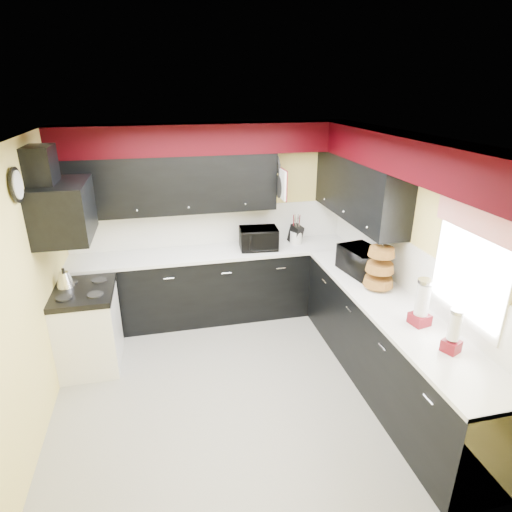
{
  "coord_description": "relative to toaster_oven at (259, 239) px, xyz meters",
  "views": [
    {
      "loc": [
        -0.61,
        -3.59,
        2.92
      ],
      "look_at": [
        0.35,
        0.65,
        1.17
      ],
      "focal_mm": 30.0,
      "sensor_mm": 36.0,
      "label": 1
    }
  ],
  "objects": [
    {
      "name": "dispenser_a",
      "position": [
        0.96,
        -2.15,
        0.07
      ],
      "size": [
        0.18,
        0.18,
        0.41
      ],
      "primitive_type": null,
      "rotation": [
        0.0,
        0.0,
        0.2
      ],
      "color": "#61110B",
      "rests_on": "counter_right"
    },
    {
      "name": "clock",
      "position": [
        -2.34,
        -1.21,
        1.07
      ],
      "size": [
        0.03,
        0.3,
        0.3
      ],
      "primitive_type": null,
      "color": "black",
      "rests_on": "wall_left"
    },
    {
      "name": "cut_board",
      "position": [
        0.26,
        -0.16,
        0.72
      ],
      "size": [
        0.03,
        0.26,
        0.35
      ],
      "primitive_type": "cube",
      "color": "white",
      "rests_on": "upper_back"
    },
    {
      "name": "counter_right",
      "position": [
        0.93,
        -1.76,
        -0.16
      ],
      "size": [
        0.64,
        3.02,
        0.04
      ],
      "primitive_type": "cube",
      "color": "white",
      "rests_on": "cab_right"
    },
    {
      "name": "hood_duct",
      "position": [
        -2.25,
        -0.71,
        1.12
      ],
      "size": [
        0.24,
        0.4,
        0.4
      ],
      "primitive_type": "cube",
      "color": "black",
      "rests_on": "wall_left"
    },
    {
      "name": "pan_mid",
      "position": [
        0.25,
        -0.04,
        0.67
      ],
      "size": [
        0.03,
        0.28,
        0.46
      ],
      "primitive_type": null,
      "color": "black",
      "rests_on": "upper_back"
    },
    {
      "name": "kettle",
      "position": [
        -2.25,
        -0.59,
        -0.08
      ],
      "size": [
        0.22,
        0.22,
        0.16
      ],
      "primitive_type": null,
      "rotation": [
        0.0,
        0.0,
        -0.23
      ],
      "color": "silver",
      "rests_on": "cooktop"
    },
    {
      "name": "wall_back",
      "position": [
        -0.57,
        0.34,
        0.17
      ],
      "size": [
        3.6,
        0.06,
        2.5
      ],
      "primitive_type": "cube",
      "color": "#E0C666",
      "rests_on": "ground"
    },
    {
      "name": "ceiling",
      "position": [
        -0.57,
        -1.46,
        1.42
      ],
      "size": [
        3.6,
        3.6,
        0.06
      ],
      "primitive_type": "cube",
      "color": "white",
      "rests_on": "wall_back"
    },
    {
      "name": "baskets",
      "position": [
        0.95,
        -1.41,
        0.1
      ],
      "size": [
        0.27,
        0.27,
        0.5
      ],
      "primitive_type": null,
      "color": "brown",
      "rests_on": "upper_right"
    },
    {
      "name": "hood",
      "position": [
        -2.12,
        -0.71,
        0.7
      ],
      "size": [
        0.5,
        0.78,
        0.55
      ],
      "primitive_type": "cube",
      "color": "black",
      "rests_on": "wall_left"
    },
    {
      "name": "stove",
      "position": [
        -2.07,
        -0.71,
        -0.65
      ],
      "size": [
        0.6,
        0.75,
        0.86
      ],
      "primitive_type": "cube",
      "color": "white",
      "rests_on": "ground"
    },
    {
      "name": "wall_left",
      "position": [
        -2.37,
        -1.46,
        0.17
      ],
      "size": [
        0.06,
        3.6,
        2.5
      ],
      "primitive_type": "cube",
      "color": "#E0C666",
      "rests_on": "ground"
    },
    {
      "name": "toaster_oven",
      "position": [
        0.0,
        0.0,
        0.0
      ],
      "size": [
        0.51,
        0.44,
        0.28
      ],
      "primitive_type": "imported",
      "rotation": [
        0.0,
        0.0,
        -0.08
      ],
      "color": "black",
      "rests_on": "counter_back"
    },
    {
      "name": "pan_top",
      "position": [
        0.25,
        0.09,
        0.92
      ],
      "size": [
        0.03,
        0.22,
        0.4
      ],
      "primitive_type": null,
      "color": "black",
      "rests_on": "upper_back"
    },
    {
      "name": "window",
      "position": [
        1.21,
        -2.36,
        0.47
      ],
      "size": [
        0.03,
        0.86,
        0.96
      ],
      "primitive_type": null,
      "color": "white",
      "rests_on": "wall_right"
    },
    {
      "name": "knife_block",
      "position": [
        0.53,
        0.1,
        -0.01
      ],
      "size": [
        0.17,
        0.19,
        0.25
      ],
      "primitive_type": "cube",
      "rotation": [
        0.0,
        0.0,
        0.44
      ],
      "color": "black",
      "rests_on": "counter_back"
    },
    {
      "name": "upper_back",
      "position": [
        -1.07,
        0.17,
        0.72
      ],
      "size": [
        2.6,
        0.35,
        0.7
      ],
      "primitive_type": "cube",
      "color": "black",
      "rests_on": "wall_back"
    },
    {
      "name": "valance",
      "position": [
        1.16,
        -2.36,
        0.87
      ],
      "size": [
        0.04,
        0.88,
        0.2
      ],
      "primitive_type": "cube",
      "color": "red",
      "rests_on": "wall_right"
    },
    {
      "name": "wall_right",
      "position": [
        1.23,
        -1.46,
        0.17
      ],
      "size": [
        0.06,
        3.6,
        2.5
      ],
      "primitive_type": "cube",
      "color": "#E0C666",
      "rests_on": "ground"
    },
    {
      "name": "upper_right",
      "position": [
        1.05,
        -0.56,
        0.72
      ],
      "size": [
        0.35,
        1.8,
        0.7
      ],
      "primitive_type": "cube",
      "color": "black",
      "rests_on": "wall_right"
    },
    {
      "name": "splash_back",
      "position": [
        -0.57,
        0.33,
        0.11
      ],
      "size": [
        3.6,
        0.02,
        0.5
      ],
      "primitive_type": "cube",
      "color": "white",
      "rests_on": "counter_back"
    },
    {
      "name": "microwave",
      "position": [
        0.95,
        -1.0,
        0.01
      ],
      "size": [
        0.44,
        0.57,
        0.29
      ],
      "primitive_type": "imported",
      "rotation": [
        0.0,
        0.0,
        1.74
      ],
      "color": "black",
      "rests_on": "counter_right"
    },
    {
      "name": "counter_back",
      "position": [
        -0.57,
        0.04,
        -0.16
      ],
      "size": [
        3.62,
        0.64,
        0.04
      ],
      "primitive_type": "cube",
      "color": "white",
      "rests_on": "cab_back"
    },
    {
      "name": "pan_low",
      "position": [
        0.25,
        0.22,
        0.64
      ],
      "size": [
        0.03,
        0.24,
        0.42
      ],
      "primitive_type": null,
      "color": "black",
      "rests_on": "upper_back"
    },
    {
      "name": "splash_right",
      "position": [
        1.22,
        -1.46,
        0.11
      ],
      "size": [
        0.02,
        3.6,
        0.5
      ],
      "primitive_type": "cube",
      "color": "white",
      "rests_on": "counter_right"
    },
    {
      "name": "cooktop",
      "position": [
        -2.07,
        -0.71,
        -0.19
      ],
      "size": [
        0.62,
        0.77,
        0.06
      ],
      "primitive_type": "cube",
      "color": "black",
      "rests_on": "stove"
    },
    {
      "name": "soffit_right",
      "position": [
        1.05,
        -1.64,
        1.25
      ],
      "size": [
        0.36,
        3.24,
        0.35
      ],
      "primitive_type": "cube",
      "color": "black",
      "rests_on": "wall_right"
    },
    {
      "name": "cab_back",
      "position": [
        -0.57,
        0.04,
        -0.63
      ],
      "size": [
        3.6,
        0.6,
        0.9
      ],
      "primitive_type": "cube",
      "color": "black",
      "rests_on": "ground"
    },
    {
      "name": "ground",
      "position": [
        -0.57,
        -1.46,
        -1.08
      ],
      "size": [
        3.6,
        3.6,
        0.0
      ],
      "primitive_type": "plane",
      "color": "gray",
      "rests_on": "ground"
    },
    {
      "name": "utensil_crock",
      "position": [
        0.53,
        0.08,
        -0.05
      ],
      "size": [
        0.17,
        0.17,
        0.17
      ],
      "primitive_type": "cylinder",
      "rotation": [
        0.0,
        0.0,
        -0.07
      ],
      "color": "silver",
      "rests_on": "counter_back"
    },
    {
      "name": "soffit_back",
      "position": [
        -0.57,
        0.16,
        1.25
      ],
      "size": [
        3.6,
        0.36,
        0.35
      ],
      "primitive_type": "cube",
      "color": "black",
      "rests_on": "wall_back"
    },
    {
      "name": "deco_plate",
      "position": [
        1.2,
        -1.81,
        1.17
      ],
      "size": [
        0.03,
        0.24,
        0.24
      ],
      "primitive_type": null,
      "color": "white",
      "rests_on": "wall_right"
    },
    {
      "name": "dispenser_b",
      "position": [
        0.97,
        -2.58,
        0.03
      ],
      "size": [
        0.16,
        0.16,
        0.34
      ],
      "primitive_type": null,
      "rotation": [
        0.0,
        0.0,
        0.42
      ],
      "color": "maroon",
      "rests_on": "counter_right"
    },
    {
      "name": "cab_right",
      "position": [
        0.93,
        -1.76,
        -0.63
      ],
      "size": [
        0.6,
        3.0,
        0.9
      ],
      "primitive_type": "cube",
      "color": "black",
      "rests_on": "ground"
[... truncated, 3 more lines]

